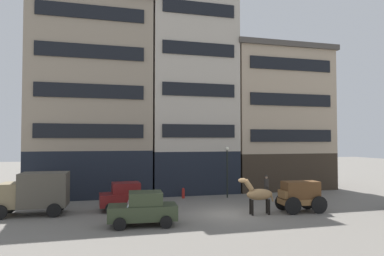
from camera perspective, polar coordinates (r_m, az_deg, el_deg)
The scene contains 12 objects.
ground_plane at distance 22.27m, azimuth 6.33°, elevation -14.08°, with size 120.00×120.00×0.00m, color slate.
building_far_left at distance 30.53m, azimuth -16.39°, elevation 5.14°, with size 10.29×5.85×16.75m.
building_center_left at distance 31.61m, azimuth -0.14°, elevation 6.05°, with size 7.99×5.85×18.09m.
building_center_right at distance 34.61m, azimuth 13.97°, elevation 1.74°, with size 10.13×5.85×13.68m.
cargo_wagon at distance 23.62m, azimuth 17.53°, elevation -10.48°, with size 2.99×1.67×1.98m.
draft_horse at distance 22.19m, azimuth 10.96°, elevation -10.76°, with size 2.35×0.70×2.30m.
delivery_truck_near at distance 23.78m, azimuth -24.79°, elevation -9.65°, with size 4.42×2.29×2.62m.
sedan_dark at distance 23.61m, azimuth -10.69°, elevation -11.11°, with size 3.76×1.99×1.83m.
sedan_light at distance 19.33m, azimuth -8.12°, elevation -13.18°, with size 3.81×2.09×1.83m.
pedestrian_officer at distance 28.91m, azimuth 12.30°, elevation -9.28°, with size 0.38×0.38×1.79m.
streetlamp_curbside at distance 28.04m, azimuth 5.89°, elevation -6.07°, with size 0.32×0.32×4.12m.
fire_hydrant_curbside at distance 27.84m, azimuth -1.46°, elevation -10.76°, with size 0.24×0.24×0.83m.
Camera 1 is at (-7.81, -20.32, 4.67)m, focal length 32.00 mm.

